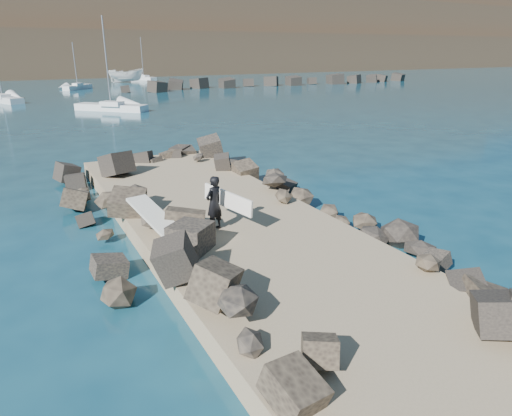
{
  "coord_description": "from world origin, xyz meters",
  "views": [
    {
      "loc": [
        -5.74,
        -11.77,
        5.77
      ],
      "look_at": [
        0.0,
        -1.0,
        1.5
      ],
      "focal_mm": 32.0,
      "sensor_mm": 36.0,
      "label": 1
    }
  ],
  "objects_px": {
    "surfboard_resting": "(156,221)",
    "surfer_with_board": "(216,203)",
    "boat_imported": "(126,76)",
    "sailboat_b": "(78,87)"
  },
  "relations": [
    {
      "from": "surfboard_resting",
      "to": "surfer_with_board",
      "type": "xyz_separation_m",
      "value": [
        1.73,
        -0.41,
        0.4
      ]
    },
    {
      "from": "surfer_with_board",
      "to": "sailboat_b",
      "type": "distance_m",
      "value": 63.3
    },
    {
      "from": "sailboat_b",
      "to": "boat_imported",
      "type": "bearing_deg",
      "value": 49.97
    },
    {
      "from": "surfboard_resting",
      "to": "boat_imported",
      "type": "bearing_deg",
      "value": 66.81
    },
    {
      "from": "surfboard_resting",
      "to": "sailboat_b",
      "type": "xyz_separation_m",
      "value": [
        6.3,
        62.72,
        -0.7
      ]
    },
    {
      "from": "surfboard_resting",
      "to": "surfer_with_board",
      "type": "height_order",
      "value": "surfer_with_board"
    },
    {
      "from": "boat_imported",
      "to": "surfboard_resting",
      "type": "bearing_deg",
      "value": -172.11
    },
    {
      "from": "surfboard_resting",
      "to": "boat_imported",
      "type": "distance_m",
      "value": 76.47
    },
    {
      "from": "surfer_with_board",
      "to": "sailboat_b",
      "type": "height_order",
      "value": "sailboat_b"
    },
    {
      "from": "boat_imported",
      "to": "surfer_with_board",
      "type": "xyz_separation_m",
      "value": [
        -14.64,
        -75.11,
        0.23
      ]
    }
  ]
}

